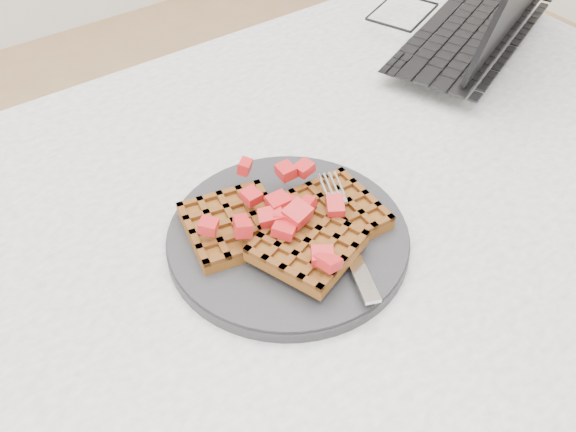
{
  "coord_description": "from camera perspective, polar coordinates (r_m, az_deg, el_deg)",
  "views": [
    {
      "loc": [
        -0.32,
        -0.4,
        1.25
      ],
      "look_at": [
        -0.04,
        -0.02,
        0.79
      ],
      "focal_mm": 40.0,
      "sensor_mm": 36.0,
      "label": 1
    }
  ],
  "objects": [
    {
      "name": "table",
      "position": [
        0.8,
        1.79,
        -5.78
      ],
      "size": [
        1.2,
        0.8,
        0.75
      ],
      "color": "silver",
      "rests_on": "ground"
    },
    {
      "name": "plate",
      "position": [
        0.68,
        -0.0,
        -1.92
      ],
      "size": [
        0.26,
        0.26,
        0.02
      ],
      "primitive_type": "cylinder",
      "color": "#242427",
      "rests_on": "table"
    },
    {
      "name": "waffles",
      "position": [
        0.67,
        0.2,
        -0.96
      ],
      "size": [
        0.2,
        0.19,
        0.03
      ],
      "color": "brown",
      "rests_on": "plate"
    },
    {
      "name": "strawberry_pile",
      "position": [
        0.65,
        -0.0,
        0.88
      ],
      "size": [
        0.15,
        0.15,
        0.02
      ],
      "primitive_type": null,
      "color": "#A10F15",
      "rests_on": "waffles"
    },
    {
      "name": "fork",
      "position": [
        0.67,
        4.98,
        -1.47
      ],
      "size": [
        0.09,
        0.18,
        0.02
      ],
      "primitive_type": null,
      "rotation": [
        0.0,
        0.0,
        -0.39
      ],
      "color": "silver",
      "rests_on": "plate"
    },
    {
      "name": "laptop",
      "position": [
        1.04,
        14.75,
        16.62
      ],
      "size": [
        0.41,
        0.37,
        0.24
      ],
      "rotation": [
        0.0,
        0.0,
        3.53
      ],
      "color": "black",
      "rests_on": "table"
    }
  ]
}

